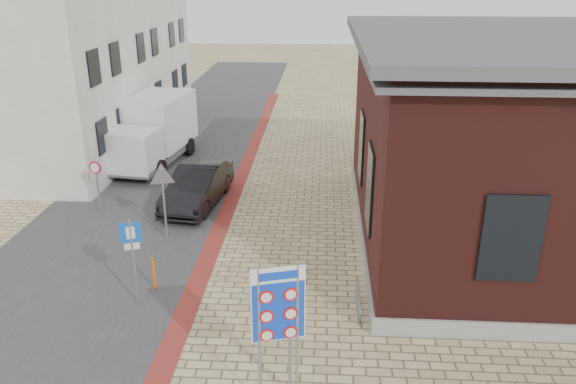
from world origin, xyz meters
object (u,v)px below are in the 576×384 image
(bollard, at_px, (154,273))
(box_truck, at_px, (152,131))
(border_sign, at_px, (278,307))
(essen_sign, at_px, (290,336))
(parking_sign, at_px, (132,248))
(sedan, at_px, (198,186))

(bollard, bearing_deg, box_truck, 106.00)
(border_sign, relative_size, essen_sign, 1.40)
(border_sign, distance_m, essen_sign, 0.87)
(box_truck, distance_m, parking_sign, 12.25)
(sedan, xyz_separation_m, box_truck, (-3.11, 4.79, 0.83))
(parking_sign, distance_m, bollard, 1.49)
(parking_sign, bearing_deg, box_truck, 85.89)
(border_sign, bearing_deg, bollard, 116.38)
(sedan, distance_m, box_truck, 5.77)
(sedan, xyz_separation_m, border_sign, (4.00, -10.60, 1.59))
(parking_sign, height_order, bollard, parking_sign)
(essen_sign, xyz_separation_m, parking_sign, (-4.40, 3.31, 0.20))
(box_truck, relative_size, parking_sign, 2.44)
(border_sign, bearing_deg, essen_sign, 23.72)
(sedan, xyz_separation_m, parking_sign, (-0.17, -7.10, 0.96))
(sedan, relative_size, box_truck, 0.75)
(box_truck, xyz_separation_m, essen_sign, (7.34, -15.21, -0.06))
(essen_sign, height_order, bollard, essen_sign)
(parking_sign, bearing_deg, bollard, 55.27)
(essen_sign, distance_m, bollard, 5.94)
(box_truck, height_order, essen_sign, box_truck)
(bollard, bearing_deg, border_sign, -47.56)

